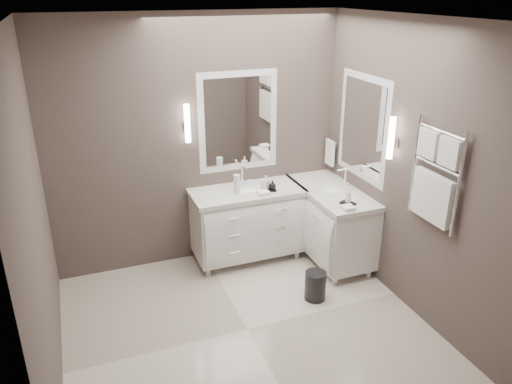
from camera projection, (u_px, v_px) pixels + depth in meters
name	position (u px, v px, depth m)	size (l,w,h in m)	color
floor	(247.00, 329.00, 4.58)	(3.20, 3.00, 0.01)	beige
ceiling	(245.00, 18.00, 3.54)	(3.20, 3.00, 0.01)	white
wall_back	(199.00, 143.00, 5.36)	(3.20, 0.01, 2.70)	#4A3F3B
wall_front	(339.00, 291.00, 2.76)	(3.20, 0.01, 2.70)	#4A3F3B
wall_left	(34.00, 225.00, 3.53)	(0.01, 3.00, 2.70)	#4A3F3B
wall_right	(410.00, 170.00, 4.59)	(0.01, 3.00, 2.70)	#4A3F3B
vanity_back	(247.00, 220.00, 5.60)	(1.24, 0.59, 0.97)	white
vanity_right	(330.00, 219.00, 5.61)	(0.59, 1.24, 0.97)	white
mirror_back	(238.00, 122.00, 5.42)	(0.90, 0.02, 1.10)	white
mirror_right	(363.00, 127.00, 5.20)	(0.02, 0.90, 1.10)	white
sconce_back	(187.00, 124.00, 5.16)	(0.06, 0.06, 0.40)	white
sconce_right	(391.00, 139.00, 4.66)	(0.06, 0.06, 0.40)	white
towel_bar_corner	(330.00, 152.00, 5.83)	(0.03, 0.22, 0.30)	white
towel_ladder	(434.00, 181.00, 4.21)	(0.06, 0.58, 0.90)	white
waste_bin	(315.00, 286.00, 4.98)	(0.21, 0.21, 0.30)	black
amenity_tray_back	(269.00, 189.00, 5.44)	(0.15, 0.11, 0.02)	black
amenity_tray_right	(348.00, 203.00, 5.09)	(0.11, 0.14, 0.02)	black
water_bottle	(237.00, 184.00, 5.33)	(0.07, 0.07, 0.21)	silver
soap_bottle_a	(266.00, 182.00, 5.41)	(0.07, 0.07, 0.15)	white
soap_bottle_b	(272.00, 185.00, 5.40)	(0.08, 0.08, 0.10)	black
soap_bottle_c	(348.00, 195.00, 5.06)	(0.06, 0.06, 0.15)	white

